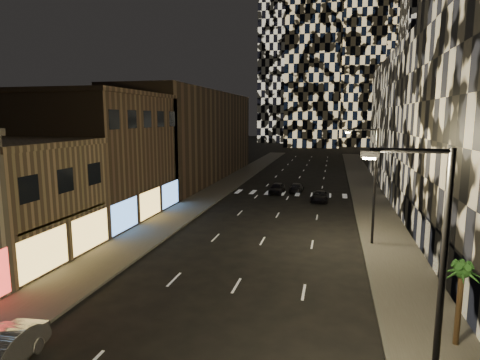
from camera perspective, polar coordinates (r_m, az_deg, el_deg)
The scene contains 16 objects.
sidewalk_left at distance 55.22m, azimuth -3.24°, elevation -1.43°, with size 4.00×120.00×0.15m, color #47443F.
sidewalk_right at distance 53.23m, azimuth 17.91°, elevation -2.25°, with size 4.00×120.00×0.15m, color #47443F.
curb_left at distance 54.67m, azimuth -1.13°, elevation -1.53°, with size 0.20×120.00×0.15m, color #4C4C47.
curb_right at distance 53.09m, azimuth 15.65°, elevation -2.17°, with size 0.20×120.00×0.15m, color #4C4C47.
retail_tan at distance 32.72m, azimuth -30.41°, elevation -2.86°, with size 10.00×10.00×8.00m, color brown.
retail_brown at distance 42.24m, azimuth -18.94°, elevation 3.03°, with size 10.00×15.00×12.00m, color brown.
retail_filler_left at distance 66.08m, azimuth -6.70°, elevation 6.27°, with size 10.00×40.00×14.00m, color brown.
midrise_base at distance 28.76m, azimuth 26.77°, elevation -9.22°, with size 0.60×25.00×3.00m, color #383838.
midrise_filler_right at distance 60.88m, azimuth 27.27°, elevation 7.01°, with size 16.00×40.00×18.00m, color #232326.
tower_center_low at distance 147.15m, azimuth 10.75°, elevation 23.54°, with size 18.00×18.00×95.00m, color black.
streetlight_near at distance 13.29m, azimuth 25.78°, elevation -12.39°, with size 2.55×0.25×9.00m.
streetlight_far at distance 32.56m, azimuth 18.25°, elevation 0.29°, with size 2.55×0.25×9.00m.
car_dark_midlane at distance 53.07m, azimuth 5.26°, elevation -1.17°, with size 1.69×4.21×1.43m, color black.
car_dark_oncoming at distance 54.82m, azimuth 8.08°, elevation -1.03°, with size 1.67×4.10×1.19m, color black.
car_dark_rightlane at distance 48.98m, azimuth 11.30°, elevation -2.30°, with size 2.00×4.34×1.21m, color black.
palm_tree at distance 19.96m, azimuth 28.99°, elevation -11.88°, with size 1.90×1.93×3.78m.
Camera 1 is at (5.39, -2.10, 9.98)m, focal length 30.00 mm.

